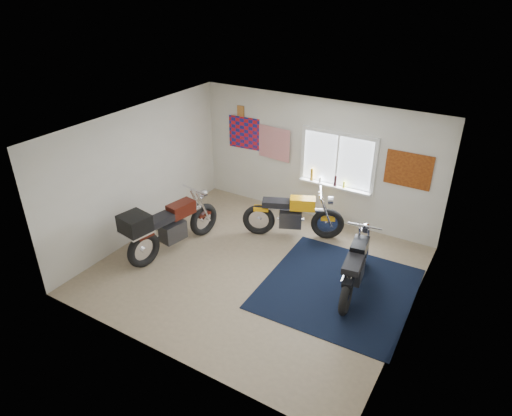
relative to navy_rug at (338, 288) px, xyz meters
The scene contains 10 objects.
ground 1.55m from the navy_rug, behind, with size 5.50×5.50×0.00m, color #9E896B.
room_shell 2.25m from the navy_rug, behind, with size 5.50×5.50×5.50m.
navy_rug is the anchor object (origin of this frame).
window_assembly 2.79m from the navy_rug, 114.84° to the left, with size 1.66×0.17×1.26m.
oil_bottles 2.69m from the navy_rug, 120.88° to the left, with size 0.81×0.07×0.28m.
flag_display 4.61m from the navy_rug, 147.00° to the left, with size 1.60×0.10×1.17m.
triumph_poster 2.74m from the navy_rug, 79.16° to the left, with size 0.90×0.03×0.70m, color #A54C14.
yellow_triumph 1.98m from the navy_rug, 141.89° to the left, with size 1.98×1.01×1.06m.
black_chrome_bike 0.52m from the navy_rug, 32.91° to the left, with size 0.61×1.98×1.02m.
maroon_tourer 3.42m from the navy_rug, 169.04° to the right, with size 0.87×2.24×1.14m.
Camera 1 is at (3.60, -6.02, 5.03)m, focal length 32.00 mm.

